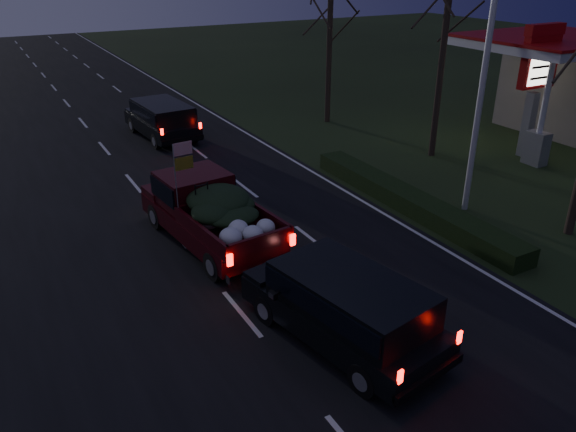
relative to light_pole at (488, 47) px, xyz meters
name	(u,v)px	position (x,y,z in m)	size (l,w,h in m)	color
ground	(242,314)	(-9.50, -2.00, -5.48)	(120.00, 120.00, 0.00)	black
road_asphalt	(242,314)	(-9.50, -2.00, -5.47)	(14.00, 120.00, 0.02)	black
hedge_row	(409,200)	(-1.70, 1.00, -5.18)	(1.00, 10.00, 0.60)	black
light_pole	(488,47)	(0.00, 0.00, 0.00)	(0.50, 0.90, 9.16)	silver
gas_price_pylon	(538,69)	(6.50, 2.99, -1.71)	(2.00, 0.41, 5.57)	gray
gas_canopy	(552,48)	(8.50, 4.00, -1.13)	(7.10, 6.10, 4.88)	silver
bare_tree_mid	(448,3)	(3.00, 5.00, 0.87)	(3.60, 3.60, 8.50)	black
bare_tree_far	(330,18)	(2.00, 12.00, -0.25)	(3.60, 3.60, 7.00)	black
pickup_truck	(209,209)	(-8.69, 1.97, -4.37)	(2.72, 5.85, 2.97)	#3A070D
lead_suv	(162,117)	(-6.58, 13.28, -4.41)	(2.38, 5.04, 1.41)	black
rear_suv	(347,303)	(-7.90, -4.16, -4.42)	(2.91, 5.19, 1.41)	black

